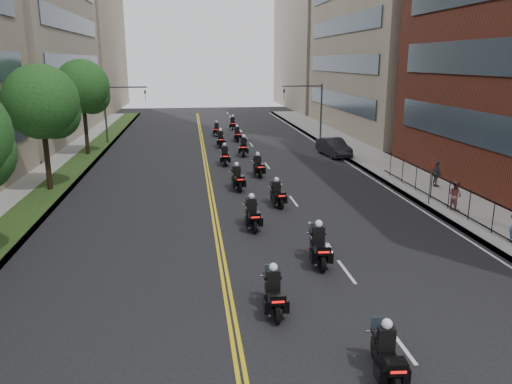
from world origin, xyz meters
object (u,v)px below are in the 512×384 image
(motorcycle_9, at_px, (244,147))
(pedestrian_c, at_px, (436,174))
(motorcycle_3, at_px, (319,247))
(motorcycle_4, at_px, (252,215))
(pedestrian_b, at_px, (455,195))
(motorcycle_7, at_px, (258,167))
(motorcycle_10, at_px, (221,140))
(motorcycle_13, at_px, (233,124))
(motorcycle_2, at_px, (274,294))
(parked_sedan, at_px, (334,147))
(motorcycle_6, at_px, (237,179))
(motorcycle_1, at_px, (387,357))
(motorcycle_8, at_px, (225,156))
(motorcycle_5, at_px, (277,195))
(motorcycle_11, at_px, (237,135))
(motorcycle_12, at_px, (217,130))

(motorcycle_9, relative_size, pedestrian_c, 1.52)
(motorcycle_3, xyz_separation_m, motorcycle_4, (-2.07, 4.66, -0.03))
(pedestrian_b, bearing_deg, motorcycle_7, 24.39)
(motorcycle_10, height_order, motorcycle_13, motorcycle_10)
(motorcycle_2, xyz_separation_m, pedestrian_c, (12.71, 14.38, 0.30))
(pedestrian_c, bearing_deg, motorcycle_2, 132.85)
(motorcycle_9, bearing_deg, motorcycle_3, -81.23)
(parked_sedan, bearing_deg, motorcycle_2, -117.08)
(motorcycle_6, relative_size, parked_sedan, 0.52)
(motorcycle_6, distance_m, motorcycle_9, 11.50)
(motorcycle_7, distance_m, motorcycle_9, 7.85)
(motorcycle_1, height_order, motorcycle_9, motorcycle_9)
(motorcycle_2, height_order, motorcycle_8, motorcycle_8)
(motorcycle_4, xyz_separation_m, motorcycle_10, (-0.05, 23.32, 0.02))
(motorcycle_3, xyz_separation_m, motorcycle_9, (-0.45, 23.56, 0.00))
(motorcycle_1, height_order, pedestrian_b, pedestrian_b)
(parked_sedan, bearing_deg, motorcycle_1, -110.74)
(motorcycle_3, relative_size, motorcycle_8, 1.04)
(motorcycle_7, relative_size, parked_sedan, 0.50)
(motorcycle_5, relative_size, motorcycle_7, 0.95)
(motorcycle_11, distance_m, parked_sedan, 11.52)
(motorcycle_3, relative_size, pedestrian_b, 1.56)
(motorcycle_1, height_order, motorcycle_8, motorcycle_8)
(motorcycle_1, distance_m, parked_sedan, 30.79)
(motorcycle_2, distance_m, motorcycle_10, 31.60)
(motorcycle_9, bearing_deg, motorcycle_12, 105.61)
(motorcycle_7, xyz_separation_m, motorcycle_13, (0.30, 24.10, 0.03))
(motorcycle_8, xyz_separation_m, pedestrian_c, (12.61, -9.15, 0.27))
(motorcycle_6, height_order, motorcycle_10, motorcycle_10)
(motorcycle_11, height_order, pedestrian_c, pedestrian_c)
(motorcycle_1, relative_size, parked_sedan, 0.48)
(motorcycle_11, height_order, parked_sedan, motorcycle_11)
(motorcycle_2, bearing_deg, motorcycle_3, 57.62)
(motorcycle_5, bearing_deg, pedestrian_c, 6.31)
(motorcycle_11, xyz_separation_m, motorcycle_12, (-1.83, 3.99, -0.02))
(motorcycle_3, height_order, parked_sedan, motorcycle_3)
(motorcycle_2, bearing_deg, motorcycle_8, 90.92)
(motorcycle_1, xyz_separation_m, motorcycle_13, (0.18, 47.23, 0.06))
(motorcycle_11, bearing_deg, motorcycle_2, -94.52)
(motorcycle_13, bearing_deg, motorcycle_1, -85.34)
(motorcycle_12, distance_m, pedestrian_c, 27.56)
(motorcycle_13, distance_m, pedestrian_b, 35.06)
(motorcycle_10, xyz_separation_m, parked_sedan, (9.20, -5.48, 0.05))
(parked_sedan, bearing_deg, motorcycle_10, 142.09)
(motorcycle_5, relative_size, motorcycle_9, 0.89)
(motorcycle_11, bearing_deg, parked_sedan, -51.44)
(motorcycle_7, bearing_deg, motorcycle_8, 111.76)
(motorcycle_5, height_order, motorcycle_6, motorcycle_6)
(motorcycle_5, bearing_deg, motorcycle_3, -95.27)
(motorcycle_6, bearing_deg, pedestrian_b, -36.45)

